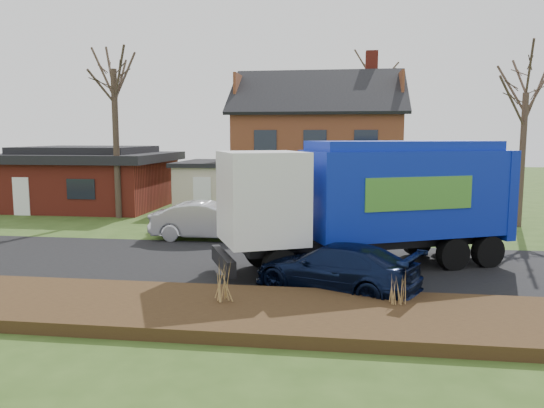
# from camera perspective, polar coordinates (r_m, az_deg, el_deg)

# --- Properties ---
(ground) EXTENTS (120.00, 120.00, 0.00)m
(ground) POSITION_cam_1_polar(r_m,az_deg,el_deg) (18.32, -3.70, -6.43)
(ground) COLOR #2F4818
(ground) RESTS_ON ground
(road) EXTENTS (80.00, 7.00, 0.02)m
(road) POSITION_cam_1_polar(r_m,az_deg,el_deg) (18.32, -3.70, -6.40)
(road) COLOR black
(road) RESTS_ON ground
(mulch_verge) EXTENTS (80.00, 3.50, 0.30)m
(mulch_verge) POSITION_cam_1_polar(r_m,az_deg,el_deg) (13.34, -8.40, -11.16)
(mulch_verge) COLOR black
(mulch_verge) RESTS_ON ground
(main_house) EXTENTS (12.95, 8.95, 9.26)m
(main_house) POSITION_cam_1_polar(r_m,az_deg,el_deg) (31.40, 4.10, 6.75)
(main_house) COLOR beige
(main_house) RESTS_ON ground
(ranch_house) EXTENTS (9.80, 8.20, 3.70)m
(ranch_house) POSITION_cam_1_polar(r_m,az_deg,el_deg) (34.29, -19.19, 2.71)
(ranch_house) COLOR maroon
(ranch_house) RESTS_ON ground
(garbage_truck) EXTENTS (9.99, 6.42, 4.19)m
(garbage_truck) POSITION_cam_1_polar(r_m,az_deg,el_deg) (17.74, 10.95, 0.92)
(garbage_truck) COLOR black
(garbage_truck) RESTS_ON ground
(silver_sedan) EXTENTS (4.85, 1.79, 1.59)m
(silver_sedan) POSITION_cam_1_polar(r_m,az_deg,el_deg) (22.52, -6.80, -1.80)
(silver_sedan) COLOR #B4B6BD
(silver_sedan) RESTS_ON ground
(navy_wagon) EXTENTS (5.12, 3.74, 1.38)m
(navy_wagon) POSITION_cam_1_polar(r_m,az_deg,el_deg) (15.07, 6.80, -6.82)
(navy_wagon) COLOR black
(navy_wagon) RESTS_ON ground
(tree_front_west) EXTENTS (3.64, 3.64, 10.81)m
(tree_front_west) POSITION_cam_1_polar(r_m,az_deg,el_deg) (29.52, -16.78, 15.93)
(tree_front_west) COLOR #3F3126
(tree_front_west) RESTS_ON ground
(tree_front_east) EXTENTS (3.27, 3.27, 9.09)m
(tree_front_east) POSITION_cam_1_polar(r_m,az_deg,el_deg) (28.09, 25.78, 12.84)
(tree_front_east) COLOR #443329
(tree_front_east) RESTS_ON ground
(tree_back) EXTENTS (3.54, 3.54, 11.20)m
(tree_back) POSITION_cam_1_polar(r_m,az_deg,el_deg) (39.29, 11.38, 14.51)
(tree_back) COLOR #453729
(tree_back) RESTS_ON ground
(grass_clump_mid) EXTENTS (0.37, 0.30, 1.03)m
(grass_clump_mid) POSITION_cam_1_polar(r_m,az_deg,el_deg) (13.25, -5.15, -8.23)
(grass_clump_mid) COLOR #9F7D46
(grass_clump_mid) RESTS_ON mulch_verge
(grass_clump_east) EXTENTS (0.33, 0.27, 0.82)m
(grass_clump_east) POSITION_cam_1_polar(r_m,az_deg,el_deg) (13.38, 13.51, -8.73)
(grass_clump_east) COLOR #9E7A45
(grass_clump_east) RESTS_ON mulch_verge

